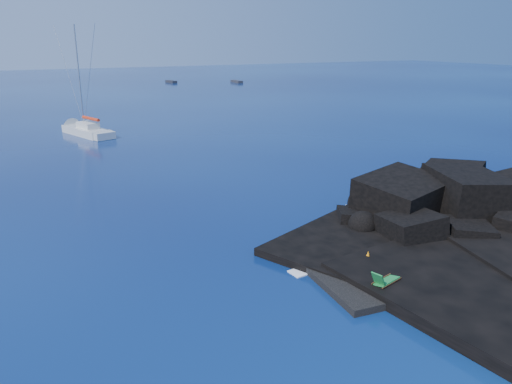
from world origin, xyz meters
The scene contains 11 objects.
ground centered at (0.00, 0.00, 0.00)m, with size 400.00×400.00×0.00m, color #030633.
headland centered at (13.00, 3.00, 0.00)m, with size 24.00×24.00×3.60m, color black, non-canonical shape.
beach centered at (4.50, 0.50, 0.00)m, with size 8.50×6.00×0.70m, color black.
surf_foam centered at (5.00, 5.00, 0.00)m, with size 10.00×8.00×0.06m, color white, non-canonical shape.
sailboat centered at (-2.76, 47.58, 0.00)m, with size 2.65×12.63×13.24m, color silver, non-canonical shape.
deck_chair centered at (2.59, -1.03, 0.90)m, with size 1.60×0.70×1.10m, color #1B7B35, non-canonical shape.
towel centered at (6.79, 0.49, 0.37)m, with size 1.72×0.81×0.05m, color silver.
sunbather centered at (6.79, 0.49, 0.52)m, with size 1.63×0.45×0.24m, color #AF765C, non-canonical shape.
marker_cone centered at (3.76, 1.70, 0.62)m, with size 0.35×0.35×0.53m, color orange.
distant_boat_a centered at (31.24, 117.31, 0.00)m, with size 1.40×4.51×0.60m, color #252429.
distant_boat_b centered at (47.12, 108.99, 0.00)m, with size 1.47×4.74×0.63m, color #29292F.
Camera 1 is at (-12.47, -16.78, 11.45)m, focal length 35.00 mm.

